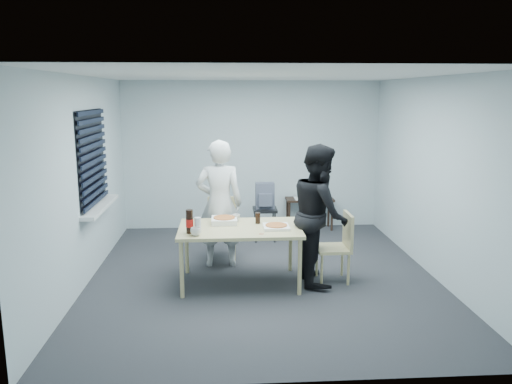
{
  "coord_description": "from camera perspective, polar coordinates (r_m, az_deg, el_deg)",
  "views": [
    {
      "loc": [
        -0.49,
        -6.26,
        2.38
      ],
      "look_at": [
        -0.08,
        0.1,
        1.12
      ],
      "focal_mm": 35.0,
      "sensor_mm": 36.0,
      "label": 1
    }
  ],
  "objects": [
    {
      "name": "person_black",
      "position": [
        6.35,
        7.26,
        -2.5
      ],
      "size": [
        0.47,
        0.86,
        1.77
      ],
      "primitive_type": "imported",
      "rotation": [
        0.0,
        0.0,
        1.57
      ],
      "color": "black",
      "rests_on": "ground"
    },
    {
      "name": "chair_far",
      "position": [
        7.32,
        -3.88,
        -3.6
      ],
      "size": [
        0.42,
        0.42,
        0.89
      ],
      "color": "#C6B683",
      "rests_on": "ground"
    },
    {
      "name": "papers",
      "position": [
        8.82,
        5.21,
        -0.74
      ],
      "size": [
        0.29,
        0.36,
        0.01
      ],
      "primitive_type": "cube",
      "rotation": [
        0.0,
        0.0,
        0.15
      ],
      "color": "white",
      "rests_on": "side_table"
    },
    {
      "name": "cola_glass",
      "position": [
        6.4,
        0.21,
        -3.0
      ],
      "size": [
        0.07,
        0.07,
        0.14
      ],
      "primitive_type": "cylinder",
      "rotation": [
        0.0,
        0.0,
        0.02
      ],
      "color": "black",
      "rests_on": "dining_table"
    },
    {
      "name": "dining_table",
      "position": [
        6.26,
        -1.86,
        -4.55
      ],
      "size": [
        1.52,
        0.96,
        0.74
      ],
      "color": "#C6B683",
      "rests_on": "ground"
    },
    {
      "name": "black_box",
      "position": [
        8.93,
        7.5,
        -0.45
      ],
      "size": [
        0.16,
        0.12,
        0.06
      ],
      "primitive_type": "cube",
      "rotation": [
        0.0,
        0.0,
        0.12
      ],
      "color": "black",
      "rests_on": "side_table"
    },
    {
      "name": "plastic_cups",
      "position": [
        6.0,
        -6.67,
        -3.8
      ],
      "size": [
        0.11,
        0.11,
        0.19
      ],
      "primitive_type": "cylinder",
      "rotation": [
        0.0,
        0.0,
        0.43
      ],
      "color": "silver",
      "rests_on": "dining_table"
    },
    {
      "name": "mug_a",
      "position": [
        5.91,
        -6.91,
        -4.52
      ],
      "size": [
        0.17,
        0.17,
        0.1
      ],
      "primitive_type": "imported",
      "rotation": [
        0.0,
        0.0,
        0.52
      ],
      "color": "silver",
      "rests_on": "dining_table"
    },
    {
      "name": "pizza_box_a",
      "position": [
        6.44,
        -3.65,
        -3.23
      ],
      "size": [
        0.32,
        0.32,
        0.08
      ],
      "rotation": [
        0.0,
        0.0,
        -0.07
      ],
      "color": "white",
      "rests_on": "dining_table"
    },
    {
      "name": "room",
      "position": [
        6.94,
        -17.9,
        2.89
      ],
      "size": [
        5.0,
        5.0,
        5.0
      ],
      "color": "#2E2E34",
      "rests_on": "ground"
    },
    {
      "name": "person_white",
      "position": [
        6.89,
        -4.2,
        -1.35
      ],
      "size": [
        0.65,
        0.42,
        1.77
      ],
      "primitive_type": "imported",
      "rotation": [
        0.0,
        0.0,
        3.14
      ],
      "color": "silver",
      "rests_on": "ground"
    },
    {
      "name": "side_table",
      "position": [
        8.88,
        6.14,
        -1.23
      ],
      "size": [
        0.84,
        0.37,
        0.56
      ],
      "color": "black",
      "rests_on": "ground"
    },
    {
      "name": "backpack",
      "position": [
        8.09,
        1.03,
        -0.47
      ],
      "size": [
        0.3,
        0.22,
        0.43
      ],
      "rotation": [
        0.0,
        0.0,
        -0.1
      ],
      "color": "slate",
      "rests_on": "stool"
    },
    {
      "name": "mug_b",
      "position": [
        6.51,
        -2.28,
        -2.98
      ],
      "size": [
        0.1,
        0.1,
        0.09
      ],
      "primitive_type": "imported",
      "color": "silver",
      "rests_on": "dining_table"
    },
    {
      "name": "pizza_box_b",
      "position": [
        6.2,
        2.33,
        -3.96
      ],
      "size": [
        0.32,
        0.32,
        0.05
      ],
      "rotation": [
        0.0,
        0.0,
        0.28
      ],
      "color": "white",
      "rests_on": "dining_table"
    },
    {
      "name": "soda_bottle",
      "position": [
        6.0,
        -7.6,
        -3.4
      ],
      "size": [
        0.09,
        0.09,
        0.29
      ],
      "rotation": [
        0.0,
        0.0,
        0.17
      ],
      "color": "black",
      "rests_on": "dining_table"
    },
    {
      "name": "stool",
      "position": [
        8.17,
        1.01,
        -2.62
      ],
      "size": [
        0.39,
        0.39,
        0.54
      ],
      "color": "black",
      "rests_on": "ground"
    },
    {
      "name": "rubber_band",
      "position": [
        5.94,
        0.62,
        -4.81
      ],
      "size": [
        0.06,
        0.06,
        0.0
      ],
      "primitive_type": "torus",
      "rotation": [
        0.0,
        0.0,
        -0.12
      ],
      "color": "red",
      "rests_on": "dining_table"
    },
    {
      "name": "chair_right",
      "position": [
        6.49,
        9.53,
        -5.68
      ],
      "size": [
        0.42,
        0.42,
        0.89
      ],
      "color": "#C6B683",
      "rests_on": "ground"
    }
  ]
}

